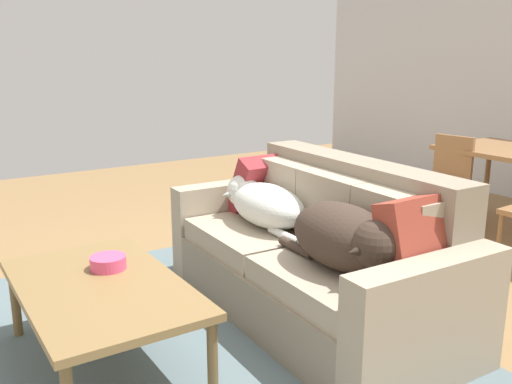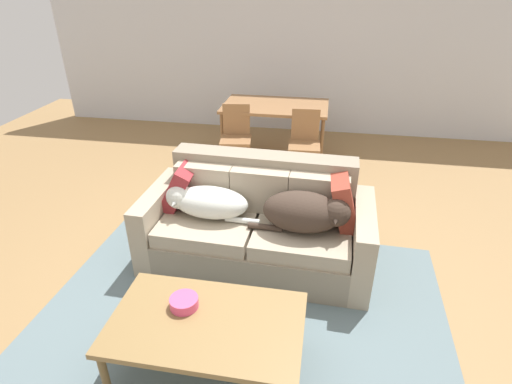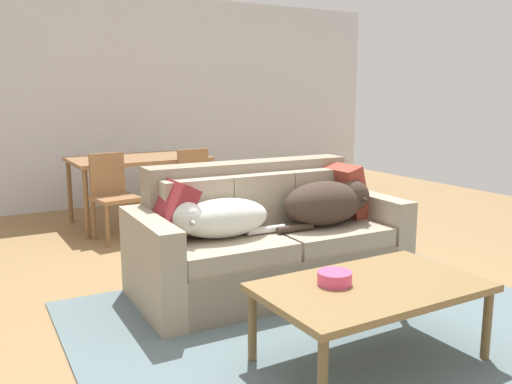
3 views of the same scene
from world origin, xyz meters
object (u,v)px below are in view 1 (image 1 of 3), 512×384
dining_chair_near_left (445,180)px  dog_on_right_cushion (346,237)px  throw_pillow_by_left_arm (261,185)px  throw_pillow_by_right_arm (420,242)px  coffee_table (101,292)px  dog_on_left_cushion (263,203)px  bowl_on_coffee_table (108,263)px  couch (318,258)px

dining_chair_near_left → dog_on_right_cushion: bearing=-71.3°
dog_on_right_cushion → throw_pillow_by_left_arm: bearing=169.7°
throw_pillow_by_right_arm → coffee_table: (-0.85, -1.32, -0.26)m
coffee_table → dog_on_left_cushion: bearing=105.9°
throw_pillow_by_left_arm → coffee_table: 1.53m
bowl_on_coffee_table → coffee_table: bearing=-29.3°
dining_chair_near_left → throw_pillow_by_right_arm: bearing=-62.3°
throw_pillow_by_left_arm → coffee_table: throw_pillow_by_left_arm is taller
dog_on_left_cushion → coffee_table: (0.34, -1.20, -0.21)m
throw_pillow_by_left_arm → throw_pillow_by_right_arm: throw_pillow_by_right_arm is taller
dog_on_right_cushion → couch: bearing=159.7°
coffee_table → bowl_on_coffee_table: size_ratio=6.49×
bowl_on_coffee_table → dog_on_left_cushion: bearing=98.5°
dog_on_right_cushion → bowl_on_coffee_table: size_ratio=4.43×
couch → dining_chair_near_left: size_ratio=2.36×
couch → throw_pillow_by_left_arm: couch is taller
dog_on_left_cushion → throw_pillow_by_left_arm: throw_pillow_by_left_arm is taller
dog_on_right_cushion → coffee_table: (-0.55, -1.11, -0.24)m
couch → dog_on_left_cushion: 0.53m
coffee_table → bowl_on_coffee_table: bearing=150.7°
dog_on_left_cushion → coffee_table: bearing=-72.2°
dog_on_left_cushion → dog_on_right_cushion: (0.89, -0.08, 0.03)m
bowl_on_coffee_table → dining_chair_near_left: size_ratio=0.22×
dog_on_left_cushion → dining_chair_near_left: size_ratio=0.98×
couch → coffee_table: size_ratio=1.66×
dog_on_right_cushion → dining_chair_near_left: dining_chair_near_left is taller
throw_pillow_by_right_arm → coffee_table: 1.59m
dog_on_left_cushion → coffee_table: dog_on_left_cushion is taller
dog_on_left_cushion → bowl_on_coffee_table: bearing=-79.6°
dining_chair_near_left → throw_pillow_by_left_arm: bearing=-101.4°
dog_on_left_cushion → dog_on_right_cushion: size_ratio=1.01×
dog_on_right_cushion → coffee_table: dog_on_right_cushion is taller
dog_on_right_cushion → coffee_table: bearing=-114.2°
dog_on_left_cushion → bowl_on_coffee_table: 1.12m
couch → throw_pillow_by_left_arm: 0.80m
dog_on_right_cushion → throw_pillow_by_left_arm: 1.20m
dog_on_right_cushion → coffee_table: size_ratio=0.68×
coffee_table → couch: bearing=85.1°
throw_pillow_by_left_arm → coffee_table: (0.63, -1.37, -0.25)m
throw_pillow_by_left_arm → dog_on_right_cushion: bearing=-12.2°
coffee_table → dining_chair_near_left: dining_chair_near_left is taller
couch → dog_on_right_cushion: (0.44, -0.18, 0.29)m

